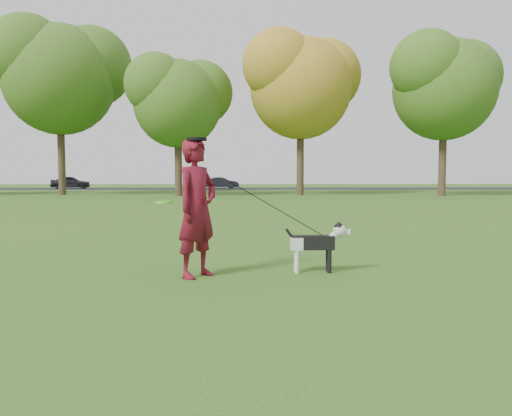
{
  "coord_description": "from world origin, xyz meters",
  "views": [
    {
      "loc": [
        0.2,
        -6.87,
        1.46
      ],
      "look_at": [
        0.38,
        0.45,
        0.95
      ],
      "focal_mm": 35.0,
      "sensor_mm": 36.0,
      "label": 1
    }
  ],
  "objects_px": {
    "car_left": "(71,182)",
    "car_mid": "(221,183)",
    "dog": "(318,241)",
    "man": "(197,208)"
  },
  "relations": [
    {
      "from": "dog",
      "to": "car_left",
      "type": "height_order",
      "value": "car_left"
    },
    {
      "from": "car_left",
      "to": "car_mid",
      "type": "xyz_separation_m",
      "value": [
        14.03,
        0.0,
        -0.06
      ]
    },
    {
      "from": "car_mid",
      "to": "dog",
      "type": "bearing_deg",
      "value": 175.65
    },
    {
      "from": "car_left",
      "to": "car_mid",
      "type": "distance_m",
      "value": 14.03
    },
    {
      "from": "car_left",
      "to": "dog",
      "type": "bearing_deg",
      "value": -166.62
    },
    {
      "from": "car_left",
      "to": "man",
      "type": "bearing_deg",
      "value": -168.91
    },
    {
      "from": "dog",
      "to": "car_mid",
      "type": "relative_size",
      "value": 0.31
    },
    {
      "from": "man",
      "to": "dog",
      "type": "distance_m",
      "value": 1.84
    },
    {
      "from": "man",
      "to": "car_left",
      "type": "distance_m",
      "value": 42.78
    },
    {
      "from": "dog",
      "to": "car_mid",
      "type": "distance_m",
      "value": 39.74
    }
  ]
}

